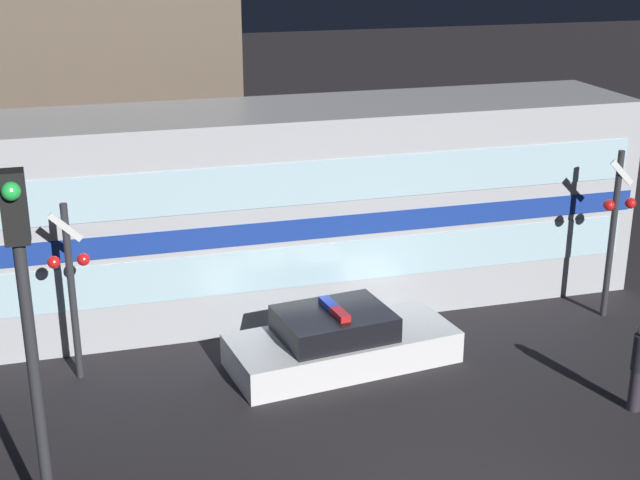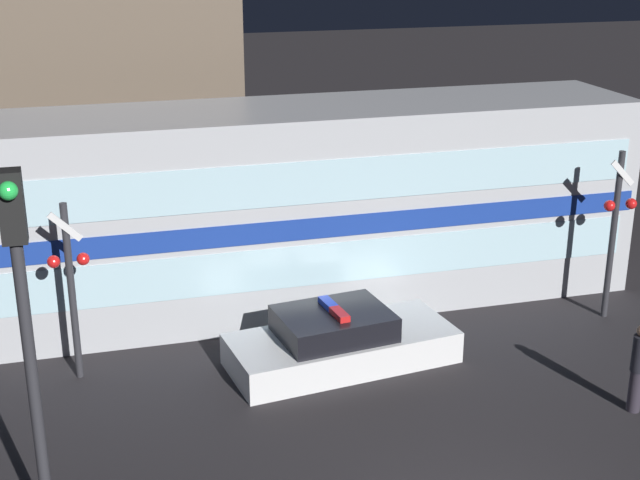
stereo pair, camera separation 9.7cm
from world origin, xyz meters
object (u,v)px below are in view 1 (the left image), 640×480
Objects in this scene: train at (300,207)px; police_car at (340,342)px; pedestrian at (639,366)px; crossing_signal_near at (614,226)px; traffic_light_corner at (27,314)px.

train reaches higher than police_car.
pedestrian is (4.37, -3.04, 0.38)m from police_car.
train is 9.02× the size of pedestrian.
crossing_signal_near is at bearing -2.31° from police_car.
police_car is at bearing -90.99° from train.
pedestrian is at bearing 4.83° from traffic_light_corner.
train reaches higher than pedestrian.
traffic_light_corner is (-5.34, -6.99, 1.18)m from train.
train is at bearing 156.54° from crossing_signal_near.
pedestrian is 0.31× the size of traffic_light_corner.
pedestrian is at bearing -55.04° from train.
train is 7.66m from pedestrian.
pedestrian is 10.02m from traffic_light_corner.
crossing_signal_near is at bearing 64.42° from pedestrian.
traffic_light_corner reaches higher than police_car.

